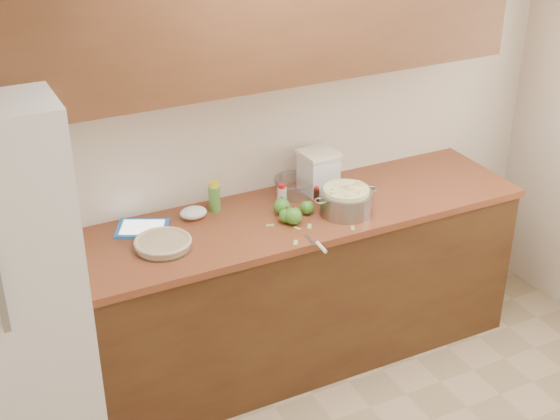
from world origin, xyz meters
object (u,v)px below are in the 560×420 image
pie (163,244)px  tablet (142,229)px  colander (346,201)px  flour_canister (318,171)px

pie → tablet: pie is taller
pie → colander: (0.96, -0.08, 0.04)m
flour_canister → tablet: bearing=-179.9°
colander → flour_canister: bearing=90.3°
colander → flour_canister: (-0.00, 0.29, 0.05)m
flour_canister → tablet: size_ratio=0.74×
pie → flour_canister: bearing=12.6°
tablet → colander: bearing=10.2°
flour_canister → tablet: (-1.00, -0.00, -0.11)m
flour_canister → tablet: flour_canister is taller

